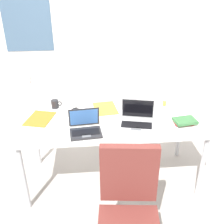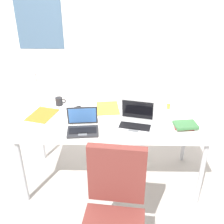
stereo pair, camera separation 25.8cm
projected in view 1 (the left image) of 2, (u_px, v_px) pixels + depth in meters
ground_plane at (112, 177)px, 2.96m from camera, size 12.00×12.00×0.00m
wall_back at (104, 37)px, 3.33m from camera, size 6.00×0.13×2.60m
desk at (112, 124)px, 2.65m from camera, size 1.80×0.80×0.74m
desk_lamp at (31, 93)px, 2.71m from camera, size 0.12×0.18×0.40m
laptop_near_lamp at (85, 128)px, 2.39m from camera, size 0.30×0.26×0.21m
laptop_front_right at (137, 120)px, 2.50m from camera, size 0.38×0.33×0.24m
computer_mouse at (143, 109)px, 2.77m from camera, size 0.06×0.10×0.03m
cell_phone at (78, 111)px, 2.77m from camera, size 0.13×0.15×0.01m
pill_bottle at (164, 102)px, 2.87m from camera, size 0.04×0.04×0.08m
book_stack at (184, 121)px, 2.53m from camera, size 0.22×0.18×0.05m
paper_folder_near_mouse at (40, 119)px, 2.62m from camera, size 0.30×0.36×0.01m
paper_folder_center at (105, 108)px, 2.82m from camera, size 0.26×0.33×0.01m
coffee_mug at (55, 104)px, 2.82m from camera, size 0.11×0.08×0.09m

